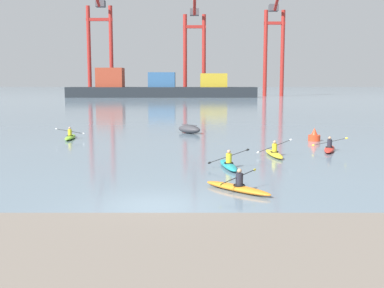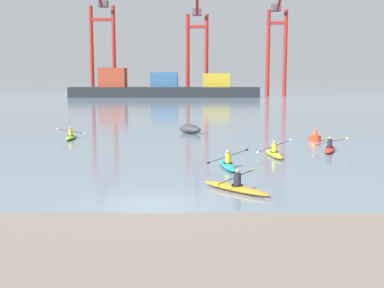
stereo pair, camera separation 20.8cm
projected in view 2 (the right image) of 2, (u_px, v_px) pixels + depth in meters
ground_plane at (152, 206)px, 16.97m from camera, size 800.00×800.00×0.00m
container_barge at (163, 88)px, 136.09m from camera, size 53.99×8.27×8.38m
gantry_crane_west at (102, 37)px, 144.83m from camera, size 8.04×16.87×34.66m
gantry_crane_west_mid at (197, 41)px, 144.68m from camera, size 7.00×17.49×33.94m
gantry_crane_east_mid at (277, 38)px, 143.45m from camera, size 6.45×19.17×34.95m
capsized_dinghy at (190, 129)px, 40.87m from camera, size 2.52×2.69×0.76m
channel_buoy at (315, 136)px, 35.51m from camera, size 0.90×0.90×1.00m
kayak_teal at (228, 164)px, 24.48m from camera, size 2.19×3.45×1.01m
kayak_lime at (71, 137)px, 36.91m from camera, size 2.26×3.44×0.95m
kayak_yellow at (274, 153)px, 28.31m from camera, size 2.17×3.44×1.06m
kayak_orange at (236, 187)px, 19.20m from camera, size 2.79×2.87×0.95m
kayak_red at (330, 149)px, 30.34m from camera, size 2.12×3.41×0.96m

